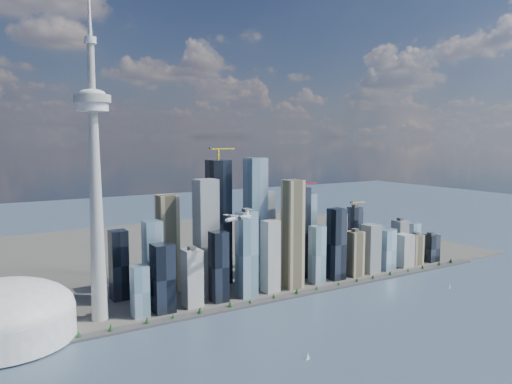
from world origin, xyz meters
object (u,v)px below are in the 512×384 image
dome_stadium (3,315)px  airplane (238,218)px  sailboat_west (308,357)px  needle_tower (95,176)px  sailboat_east (450,286)px

dome_stadium → airplane: airplane is taller
airplane → dome_stadium: bearing=149.7°
dome_stadium → sailboat_west: dome_stadium is taller
dome_stadium → sailboat_west: 441.75m
needle_tower → sailboat_west: needle_tower is taller
dome_stadium → sailboat_east: (774.98, -167.96, -36.00)m
dome_stadium → sailboat_east: 793.79m
sailboat_east → dome_stadium: bearing=144.5°
sailboat_west → dome_stadium: bearing=131.2°
sailboat_west → sailboat_east: 446.18m
airplane → sailboat_west: (-7.65, -202.76, -160.46)m
dome_stadium → airplane: size_ratio=3.18×
airplane → sailboat_west: 258.68m
needle_tower → airplane: needle_tower is taller
sailboat_east → sailboat_west: bearing=170.8°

